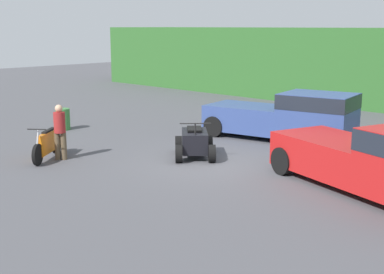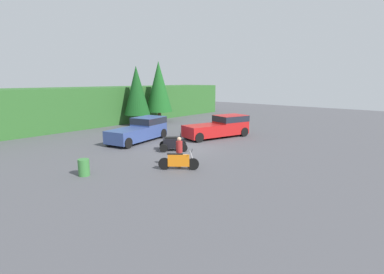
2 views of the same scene
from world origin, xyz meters
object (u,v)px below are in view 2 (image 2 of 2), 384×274
(steel_barrel, at_px, (84,167))
(rider_person, at_px, (179,151))
(pickup_truck_second, at_px, (141,129))
(pickup_truck_red, at_px, (221,126))
(dirt_bike, at_px, (179,162))
(quad_atv, at_px, (173,144))

(steel_barrel, bearing_deg, rider_person, -33.20)
(pickup_truck_second, bearing_deg, pickup_truck_red, -47.59)
(dirt_bike, xyz_separation_m, quad_atv, (3.21, 3.49, 0.01))
(quad_atv, xyz_separation_m, steel_barrel, (-7.14, -0.41, -0.04))
(dirt_bike, distance_m, rider_person, 0.67)
(dirt_bike, height_order, steel_barrel, dirt_bike)
(pickup_truck_red, xyz_separation_m, quad_atv, (-6.34, -0.29, -0.49))
(pickup_truck_red, distance_m, quad_atv, 6.36)
(pickup_truck_second, bearing_deg, dirt_bike, -128.48)
(pickup_truck_second, xyz_separation_m, steel_barrel, (-7.94, -4.76, -0.53))
(quad_atv, xyz_separation_m, rider_person, (-2.85, -3.22, 0.48))
(pickup_truck_red, height_order, quad_atv, pickup_truck_red)
(quad_atv, height_order, rider_person, rider_person)
(pickup_truck_second, relative_size, dirt_bike, 3.16)
(rider_person, distance_m, steel_barrel, 5.15)
(pickup_truck_red, relative_size, steel_barrel, 7.02)
(pickup_truck_second, xyz_separation_m, rider_person, (-3.65, -7.56, -0.01))
(pickup_truck_second, bearing_deg, quad_atv, -111.84)
(pickup_truck_red, xyz_separation_m, pickup_truck_second, (-5.54, 4.05, -0.00))
(rider_person, bearing_deg, quad_atv, 95.77)
(quad_atv, bearing_deg, pickup_truck_red, 46.52)
(pickup_truck_red, height_order, steel_barrel, pickup_truck_red)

